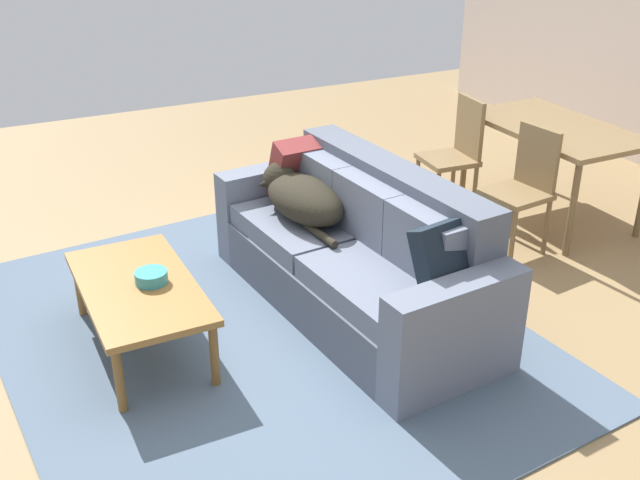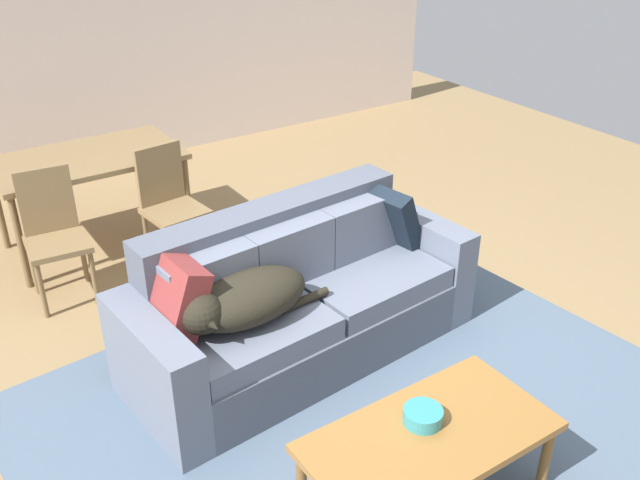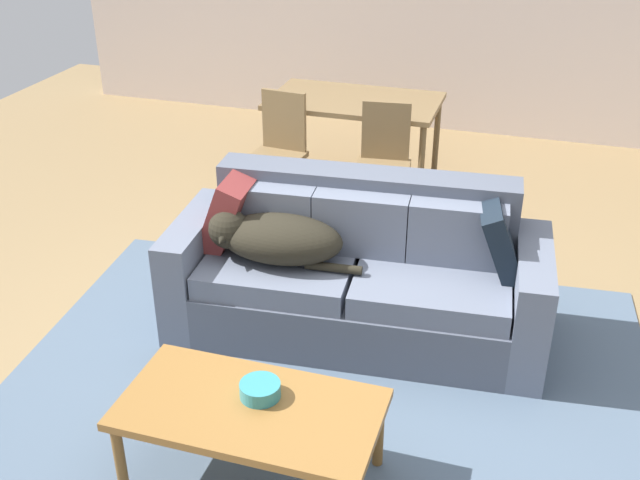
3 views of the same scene
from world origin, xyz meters
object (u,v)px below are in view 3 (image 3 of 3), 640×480
at_px(dining_chair_near_left, 279,147).
at_px(couch, 358,275).
at_px(dining_table, 355,107).
at_px(dog_on_left_cushion, 273,238).
at_px(throw_pillow_by_right_arm, 500,238).
at_px(throw_pillow_by_left_arm, 230,210).
at_px(bowl_on_coffee_table, 260,390).
at_px(dining_chair_near_right, 383,159).
at_px(coffee_table, 250,414).

bearing_deg(dining_chair_near_left, couch, -49.90).
distance_m(dining_table, dining_chair_near_left, 0.76).
relative_size(dog_on_left_cushion, throw_pillow_by_right_arm, 2.20).
bearing_deg(throw_pillow_by_left_arm, dog_on_left_cushion, -25.50).
height_order(bowl_on_coffee_table, dining_chair_near_right, dining_chair_near_right).
relative_size(bowl_on_coffee_table, dining_chair_near_left, 0.20).
distance_m(throw_pillow_by_left_arm, bowl_on_coffee_table, 1.44).
bearing_deg(dog_on_left_cushion, dining_table, 88.37).
height_order(dog_on_left_cushion, dining_chair_near_right, dining_chair_near_right).
height_order(bowl_on_coffee_table, dining_table, dining_table).
relative_size(couch, bowl_on_coffee_table, 12.03).
relative_size(coffee_table, bowl_on_coffee_table, 6.28).
relative_size(throw_pillow_by_right_arm, dining_table, 0.30).
bearing_deg(throw_pillow_by_right_arm, throw_pillow_by_left_arm, -175.18).
xyz_separation_m(throw_pillow_by_right_arm, bowl_on_coffee_table, (-0.89, -1.39, -0.21)).
bearing_deg(throw_pillow_by_left_arm, couch, 1.11).
relative_size(coffee_table, dining_chair_near_right, 1.27).
height_order(dog_on_left_cushion, coffee_table, dog_on_left_cushion).
distance_m(bowl_on_coffee_table, dining_table, 3.37).
bearing_deg(coffee_table, dining_table, 97.44).
relative_size(dog_on_left_cushion, dining_chair_near_right, 0.99).
height_order(throw_pillow_by_right_arm, dining_chair_near_left, dining_chair_near_left).
distance_m(throw_pillow_by_right_arm, dining_chair_near_right, 1.66).
distance_m(dog_on_left_cushion, throw_pillow_by_left_arm, 0.37).
height_order(throw_pillow_by_left_arm, dining_chair_near_left, dining_chair_near_left).
bearing_deg(throw_pillow_by_right_arm, dining_table, 124.97).
distance_m(throw_pillow_by_right_arm, dining_table, 2.37).
bearing_deg(couch, coffee_table, -100.58).
relative_size(couch, coffee_table, 1.92).
distance_m(bowl_on_coffee_table, dining_chair_near_right, 2.73).
height_order(couch, throw_pillow_by_left_arm, couch).
xyz_separation_m(couch, coffee_table, (-0.14, -1.35, 0.03)).
bearing_deg(throw_pillow_by_right_arm, dog_on_left_cushion, -166.79).
height_order(dining_table, dining_chair_near_left, dining_chair_near_left).
relative_size(bowl_on_coffee_table, dining_table, 0.14).
bearing_deg(dining_chair_near_left, throw_pillow_by_left_arm, -75.70).
xyz_separation_m(dog_on_left_cushion, bowl_on_coffee_table, (0.34, -1.10, -0.16)).
relative_size(throw_pillow_by_right_arm, dining_chair_near_left, 0.45).
bearing_deg(couch, dog_on_left_cushion, -164.03).
relative_size(coffee_table, dining_chair_near_left, 1.26).
relative_size(dining_chair_near_left, dining_chair_near_right, 1.00).
bearing_deg(couch, throw_pillow_by_left_arm, 176.30).
bearing_deg(dining_table, coffee_table, -82.56).
bearing_deg(dog_on_left_cushion, dining_chair_near_left, 104.28).
bearing_deg(throw_pillow_by_left_arm, dining_table, 84.32).
relative_size(throw_pillow_by_left_arm, dining_chair_near_left, 0.47).
xyz_separation_m(coffee_table, bowl_on_coffee_table, (0.02, 0.08, 0.08)).
bearing_deg(couch, dining_chair_near_left, 120.08).
xyz_separation_m(dog_on_left_cushion, throw_pillow_by_right_arm, (1.23, 0.29, 0.05)).
height_order(coffee_table, bowl_on_coffee_table, bowl_on_coffee_table).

